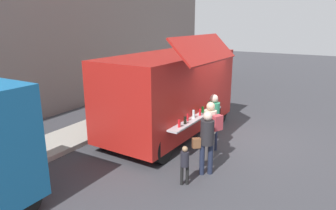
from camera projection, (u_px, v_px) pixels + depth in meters
name	position (u px, v px, depth m)	size (l,w,h in m)	color
ground_plane	(228.00, 137.00, 10.51)	(60.00, 60.00, 0.00)	#38383D
curb_strip	(23.00, 157.00, 8.77)	(28.00, 1.60, 0.15)	#9E998E
food_truck_main	(170.00, 91.00, 10.43)	(5.59, 3.21, 3.48)	#AC1D18
trash_bin	(172.00, 91.00, 15.36)	(0.60, 0.60, 0.93)	#306036
customer_front_ordering	(213.00, 118.00, 9.11)	(0.37, 0.37, 1.79)	#1E2238
customer_mid_with_backpack	(211.00, 125.00, 8.49)	(0.45, 0.56, 1.73)	#4D4746
customer_rear_waiting	(206.00, 138.00, 7.71)	(0.47, 0.51, 1.71)	#1E243A
child_near_queue	(185.00, 162.00, 7.30)	(0.21, 0.21, 1.01)	black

